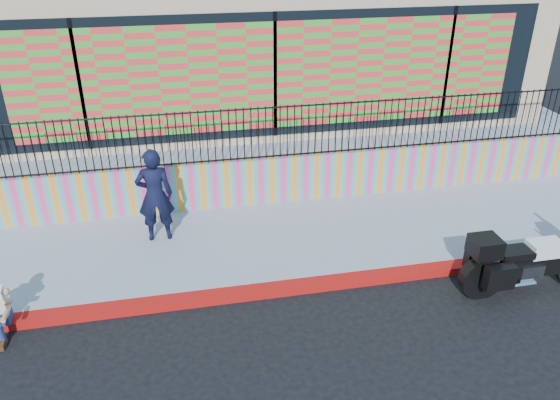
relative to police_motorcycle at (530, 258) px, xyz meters
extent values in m
plane|color=black|center=(-3.63, 0.79, -0.67)|extent=(90.00, 90.00, 0.00)
cube|color=#A60B0C|center=(-3.63, 0.79, -0.60)|extent=(16.00, 0.30, 0.15)
cube|color=gray|center=(-3.63, 2.44, -0.60)|extent=(16.00, 3.00, 0.15)
cube|color=#F6408C|center=(-3.63, 4.04, 0.03)|extent=(16.00, 0.20, 1.10)
cube|color=gray|center=(-3.63, 9.14, -0.05)|extent=(16.00, 10.00, 1.25)
cube|color=tan|center=(-3.63, 8.94, 2.58)|extent=(14.00, 8.00, 4.00)
cube|color=black|center=(-3.63, 4.92, 2.18)|extent=(12.60, 0.04, 2.80)
cube|color=#F03535|center=(-3.63, 4.89, 2.18)|extent=(11.48, 0.02, 2.40)
cylinder|color=black|center=(-0.88, 0.00, -0.31)|extent=(0.72, 0.15, 0.72)
cube|color=black|center=(0.05, 0.00, -0.13)|extent=(1.04, 0.31, 0.37)
cube|color=silver|center=(0.00, 0.00, -0.24)|extent=(0.44, 0.37, 0.33)
cube|color=silver|center=(0.25, 0.00, 0.18)|extent=(0.60, 0.35, 0.26)
cube|color=black|center=(-0.33, 0.00, 0.16)|extent=(0.60, 0.37, 0.13)
cube|color=black|center=(-0.94, 0.00, 0.37)|extent=(0.48, 0.46, 0.33)
cube|color=black|center=(-0.77, -0.33, -0.07)|extent=(0.53, 0.20, 0.44)
cube|color=black|center=(-0.77, 0.33, -0.07)|extent=(0.53, 0.20, 0.44)
imported|color=black|center=(-6.46, 2.90, 0.46)|extent=(0.73, 0.49, 1.97)
cube|color=#472814|center=(-8.95, 0.30, -0.62)|extent=(0.11, 0.26, 0.10)
camera|label=1|loc=(-5.95, -7.04, 5.37)|focal=35.00mm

